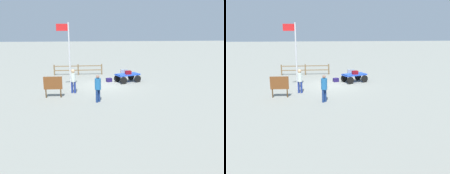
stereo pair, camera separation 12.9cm
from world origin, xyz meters
The scene contains 10 objects.
ground_plane centered at (0.00, 0.00, 0.00)m, with size 120.00×120.00×0.00m, color gray.
luggage_cart centered at (-1.96, -1.00, 0.48)m, with size 2.25×1.81×0.69m.
suitcase_maroon centered at (-2.00, -0.86, 0.83)m, with size 0.54×0.44×0.28m.
suitcase_olive centered at (-1.77, -1.55, 0.84)m, with size 0.59×0.30×0.29m.
suitcase_dark centered at (-0.45, -1.27, 0.15)m, with size 0.53×0.47×0.30m.
worker_lead centered at (0.71, 4.40, 1.00)m, with size 0.53×0.53×1.68m.
worker_trailing centered at (2.33, 2.11, 0.98)m, with size 0.38×0.38×1.68m.
flagpole centered at (2.67, 1.19, 2.80)m, with size 0.89×0.18×4.81m.
signboard centered at (3.57, 3.14, 0.90)m, with size 1.19×0.10×1.40m.
wooden_fence centered at (2.24, -4.56, 0.59)m, with size 4.63×0.13×1.01m.
Camera 2 is at (1.14, 18.95, 4.52)m, focal length 39.49 mm.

